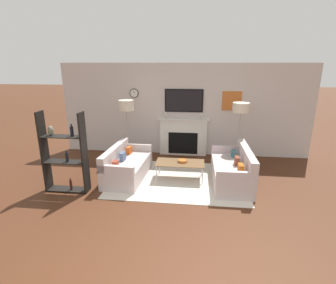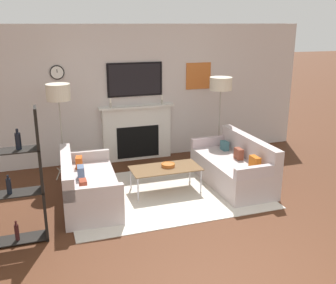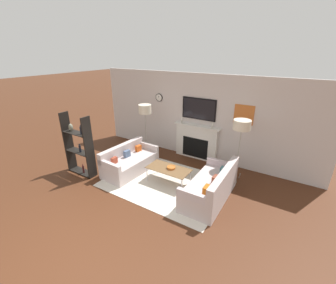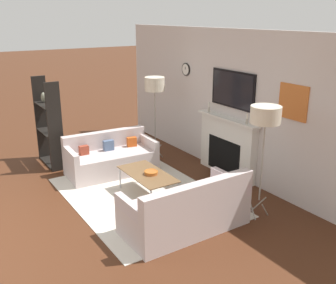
{
  "view_description": "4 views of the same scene",
  "coord_description": "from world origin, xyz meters",
  "px_view_note": "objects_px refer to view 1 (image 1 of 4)",
  "views": [
    {
      "loc": [
        0.43,
        -2.83,
        2.69
      ],
      "look_at": [
        -0.28,
        3.25,
        0.84
      ],
      "focal_mm": 28.0,
      "sensor_mm": 36.0,
      "label": 1
    },
    {
      "loc": [
        -1.87,
        -2.78,
        2.72
      ],
      "look_at": [
        0.13,
        3.16,
        0.81
      ],
      "focal_mm": 42.0,
      "sensor_mm": 36.0,
      "label": 2
    },
    {
      "loc": [
        2.79,
        -1.43,
        3.32
      ],
      "look_at": [
        -0.35,
        3.59,
        0.89
      ],
      "focal_mm": 24.0,
      "sensor_mm": 36.0,
      "label": 3
    },
    {
      "loc": [
        5.3,
        0.03,
        2.93
      ],
      "look_at": [
        -0.09,
        3.49,
        0.85
      ],
      "focal_mm": 42.0,
      "sensor_mm": 36.0,
      "label": 4
    }
  ],
  "objects_px": {
    "decorative_bowl": "(183,161)",
    "shelf_unit": "(64,154)",
    "coffee_table": "(180,163)",
    "floor_lamp_left": "(126,106)",
    "couch_right": "(233,171)",
    "couch_left": "(126,166)",
    "floor_lamp_right": "(241,108)"
  },
  "relations": [
    {
      "from": "decorative_bowl",
      "to": "shelf_unit",
      "type": "distance_m",
      "value": 2.66
    },
    {
      "from": "coffee_table",
      "to": "floor_lamp_left",
      "type": "relative_size",
      "value": 0.66
    },
    {
      "from": "decorative_bowl",
      "to": "floor_lamp_left",
      "type": "relative_size",
      "value": 0.13
    },
    {
      "from": "coffee_table",
      "to": "floor_lamp_left",
      "type": "height_order",
      "value": "floor_lamp_left"
    },
    {
      "from": "coffee_table",
      "to": "shelf_unit",
      "type": "xyz_separation_m",
      "value": [
        -2.4,
        -0.9,
        0.45
      ]
    },
    {
      "from": "couch_right",
      "to": "decorative_bowl",
      "type": "xyz_separation_m",
      "value": [
        -1.18,
        0.11,
        0.15
      ]
    },
    {
      "from": "couch_left",
      "to": "coffee_table",
      "type": "xyz_separation_m",
      "value": [
        1.3,
        0.07,
        0.11
      ]
    },
    {
      "from": "decorative_bowl",
      "to": "shelf_unit",
      "type": "xyz_separation_m",
      "value": [
        -2.46,
        -0.93,
        0.4
      ]
    },
    {
      "from": "couch_right",
      "to": "floor_lamp_left",
      "type": "xyz_separation_m",
      "value": [
        -2.8,
        1.16,
        1.27
      ]
    },
    {
      "from": "couch_right",
      "to": "floor_lamp_right",
      "type": "bearing_deg",
      "value": 77.61
    },
    {
      "from": "decorative_bowl",
      "to": "couch_left",
      "type": "bearing_deg",
      "value": -175.43
    },
    {
      "from": "couch_left",
      "to": "floor_lamp_right",
      "type": "relative_size",
      "value": 0.99
    },
    {
      "from": "coffee_table",
      "to": "floor_lamp_left",
      "type": "bearing_deg",
      "value": 145.2
    },
    {
      "from": "coffee_table",
      "to": "floor_lamp_right",
      "type": "distance_m",
      "value": 2.18
    },
    {
      "from": "coffee_table",
      "to": "floor_lamp_right",
      "type": "height_order",
      "value": "floor_lamp_right"
    },
    {
      "from": "floor_lamp_right",
      "to": "couch_right",
      "type": "bearing_deg",
      "value": -102.39
    },
    {
      "from": "coffee_table",
      "to": "floor_lamp_right",
      "type": "bearing_deg",
      "value": 36.06
    },
    {
      "from": "floor_lamp_left",
      "to": "shelf_unit",
      "type": "bearing_deg",
      "value": -112.95
    },
    {
      "from": "couch_right",
      "to": "floor_lamp_left",
      "type": "relative_size",
      "value": 1.03
    },
    {
      "from": "floor_lamp_right",
      "to": "shelf_unit",
      "type": "distance_m",
      "value": 4.42
    },
    {
      "from": "floor_lamp_left",
      "to": "floor_lamp_right",
      "type": "relative_size",
      "value": 1.01
    },
    {
      "from": "shelf_unit",
      "to": "decorative_bowl",
      "type": "bearing_deg",
      "value": 20.79
    },
    {
      "from": "floor_lamp_left",
      "to": "couch_right",
      "type": "bearing_deg",
      "value": -22.53
    },
    {
      "from": "couch_left",
      "to": "coffee_table",
      "type": "height_order",
      "value": "couch_left"
    },
    {
      "from": "couch_right",
      "to": "decorative_bowl",
      "type": "height_order",
      "value": "couch_right"
    },
    {
      "from": "couch_left",
      "to": "floor_lamp_right",
      "type": "distance_m",
      "value": 3.28
    },
    {
      "from": "decorative_bowl",
      "to": "floor_lamp_right",
      "type": "distance_m",
      "value": 2.1
    },
    {
      "from": "couch_left",
      "to": "coffee_table",
      "type": "bearing_deg",
      "value": 3.16
    },
    {
      "from": "couch_right",
      "to": "shelf_unit",
      "type": "bearing_deg",
      "value": -167.27
    },
    {
      "from": "floor_lamp_right",
      "to": "coffee_table",
      "type": "bearing_deg",
      "value": -143.94
    },
    {
      "from": "shelf_unit",
      "to": "coffee_table",
      "type": "bearing_deg",
      "value": 20.47
    },
    {
      "from": "shelf_unit",
      "to": "couch_right",
      "type": "bearing_deg",
      "value": 12.73
    }
  ]
}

